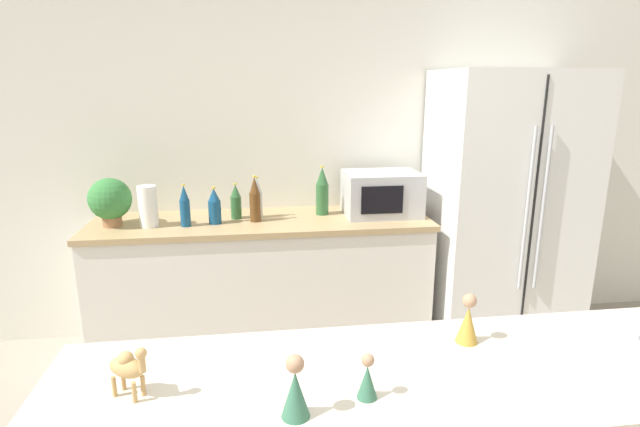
{
  "coord_description": "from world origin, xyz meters",
  "views": [
    {
      "loc": [
        -0.31,
        -0.68,
        1.73
      ],
      "look_at": [
        -0.02,
        1.42,
        1.17
      ],
      "focal_mm": 28.0,
      "sensor_mm": 36.0,
      "label": 1
    }
  ],
  "objects_px": {
    "potted_plant": "(110,200)",
    "back_bottle_4": "(322,191)",
    "camel_figurine": "(128,366)",
    "wise_man_figurine_purple": "(468,321)",
    "paper_towel_roll": "(148,206)",
    "back_bottle_3": "(255,200)",
    "back_bottle_2": "(257,198)",
    "microwave": "(381,193)",
    "wise_man_figurine_crimson": "(295,390)",
    "back_bottle_0": "(236,202)",
    "refrigerator": "(504,210)",
    "back_bottle_5": "(185,206)",
    "back_bottle_1": "(214,206)",
    "wise_man_figurine_blue": "(367,379)"
  },
  "relations": [
    {
      "from": "back_bottle_1",
      "to": "wise_man_figurine_crimson",
      "type": "bearing_deg",
      "value": -81.03
    },
    {
      "from": "back_bottle_4",
      "to": "wise_man_figurine_blue",
      "type": "bearing_deg",
      "value": -95.04
    },
    {
      "from": "microwave",
      "to": "back_bottle_2",
      "type": "xyz_separation_m",
      "value": [
        -0.81,
        0.02,
        -0.01
      ]
    },
    {
      "from": "back_bottle_0",
      "to": "wise_man_figurine_purple",
      "type": "distance_m",
      "value": 1.99
    },
    {
      "from": "microwave",
      "to": "camel_figurine",
      "type": "relative_size",
      "value": 3.38
    },
    {
      "from": "back_bottle_1",
      "to": "back_bottle_3",
      "type": "distance_m",
      "value": 0.25
    },
    {
      "from": "camel_figurine",
      "to": "wise_man_figurine_purple",
      "type": "distance_m",
      "value": 0.94
    },
    {
      "from": "paper_towel_roll",
      "to": "camel_figurine",
      "type": "xyz_separation_m",
      "value": [
        0.31,
        -1.88,
        0.05
      ]
    },
    {
      "from": "microwave",
      "to": "paper_towel_roll",
      "type": "bearing_deg",
      "value": -176.39
    },
    {
      "from": "back_bottle_5",
      "to": "wise_man_figurine_crimson",
      "type": "height_order",
      "value": "back_bottle_5"
    },
    {
      "from": "wise_man_figurine_crimson",
      "to": "wise_man_figurine_purple",
      "type": "relative_size",
      "value": 1.02
    },
    {
      "from": "potted_plant",
      "to": "camel_figurine",
      "type": "bearing_deg",
      "value": -74.37
    },
    {
      "from": "wise_man_figurine_blue",
      "to": "back_bottle_1",
      "type": "bearing_deg",
      "value": 104.16
    },
    {
      "from": "refrigerator",
      "to": "back_bottle_1",
      "type": "relative_size",
      "value": 7.91
    },
    {
      "from": "paper_towel_roll",
      "to": "microwave",
      "type": "distance_m",
      "value": 1.46
    },
    {
      "from": "microwave",
      "to": "wise_man_figurine_purple",
      "type": "relative_size",
      "value": 3.12
    },
    {
      "from": "back_bottle_0",
      "to": "back_bottle_5",
      "type": "height_order",
      "value": "back_bottle_5"
    },
    {
      "from": "paper_towel_roll",
      "to": "camel_figurine",
      "type": "height_order",
      "value": "paper_towel_roll"
    },
    {
      "from": "back_bottle_4",
      "to": "wise_man_figurine_blue",
      "type": "height_order",
      "value": "back_bottle_4"
    },
    {
      "from": "back_bottle_5",
      "to": "wise_man_figurine_blue",
      "type": "height_order",
      "value": "back_bottle_5"
    },
    {
      "from": "wise_man_figurine_purple",
      "to": "back_bottle_3",
      "type": "bearing_deg",
      "value": 108.96
    },
    {
      "from": "potted_plant",
      "to": "paper_towel_roll",
      "type": "distance_m",
      "value": 0.23
    },
    {
      "from": "paper_towel_roll",
      "to": "back_bottle_0",
      "type": "height_order",
      "value": "paper_towel_roll"
    },
    {
      "from": "potted_plant",
      "to": "back_bottle_4",
      "type": "xyz_separation_m",
      "value": [
        1.3,
        0.11,
        -0.01
      ]
    },
    {
      "from": "back_bottle_1",
      "to": "wise_man_figurine_purple",
      "type": "distance_m",
      "value": 1.95
    },
    {
      "from": "back_bottle_0",
      "to": "back_bottle_3",
      "type": "xyz_separation_m",
      "value": [
        0.12,
        -0.08,
        0.03
      ]
    },
    {
      "from": "back_bottle_3",
      "to": "back_bottle_0",
      "type": "bearing_deg",
      "value": 145.13
    },
    {
      "from": "wise_man_figurine_crimson",
      "to": "wise_man_figurine_purple",
      "type": "distance_m",
      "value": 0.6
    },
    {
      "from": "back_bottle_3",
      "to": "back_bottle_4",
      "type": "distance_m",
      "value": 0.45
    },
    {
      "from": "paper_towel_roll",
      "to": "back_bottle_3",
      "type": "relative_size",
      "value": 0.86
    },
    {
      "from": "back_bottle_1",
      "to": "wise_man_figurine_blue",
      "type": "xyz_separation_m",
      "value": [
        0.5,
        -1.97,
        0.03
      ]
    },
    {
      "from": "camel_figurine",
      "to": "wise_man_figurine_purple",
      "type": "relative_size",
      "value": 0.92
    },
    {
      "from": "refrigerator",
      "to": "back_bottle_5",
      "type": "relative_size",
      "value": 7.0
    },
    {
      "from": "paper_towel_roll",
      "to": "wise_man_figurine_purple",
      "type": "bearing_deg",
      "value": -54.39
    },
    {
      "from": "potted_plant",
      "to": "refrigerator",
      "type": "bearing_deg",
      "value": -0.46
    },
    {
      "from": "paper_towel_roll",
      "to": "microwave",
      "type": "height_order",
      "value": "microwave"
    },
    {
      "from": "refrigerator",
      "to": "potted_plant",
      "type": "xyz_separation_m",
      "value": [
        -2.51,
        0.02,
        0.15
      ]
    },
    {
      "from": "back_bottle_0",
      "to": "wise_man_figurine_purple",
      "type": "xyz_separation_m",
      "value": [
        0.73,
        -1.85,
        0.05
      ]
    },
    {
      "from": "back_bottle_2",
      "to": "wise_man_figurine_blue",
      "type": "relative_size",
      "value": 2.26
    },
    {
      "from": "back_bottle_2",
      "to": "wise_man_figurine_purple",
      "type": "height_order",
      "value": "back_bottle_2"
    },
    {
      "from": "potted_plant",
      "to": "back_bottle_1",
      "type": "xyz_separation_m",
      "value": [
        0.61,
        -0.03,
        -0.05
      ]
    },
    {
      "from": "back_bottle_0",
      "to": "wise_man_figurine_crimson",
      "type": "distance_m",
      "value": 2.13
    },
    {
      "from": "microwave",
      "to": "camel_figurine",
      "type": "xyz_separation_m",
      "value": [
        -1.14,
        -1.97,
        0.03
      ]
    },
    {
      "from": "wise_man_figurine_blue",
      "to": "wise_man_figurine_purple",
      "type": "xyz_separation_m",
      "value": [
        0.36,
        0.23,
        0.02
      ]
    },
    {
      "from": "back_bottle_2",
      "to": "back_bottle_3",
      "type": "distance_m",
      "value": 0.08
    },
    {
      "from": "refrigerator",
      "to": "back_bottle_2",
      "type": "xyz_separation_m",
      "value": [
        -1.63,
        0.1,
        0.11
      ]
    },
    {
      "from": "potted_plant",
      "to": "back_bottle_5",
      "type": "distance_m",
      "value": 0.45
    },
    {
      "from": "back_bottle_0",
      "to": "wise_man_figurine_purple",
      "type": "bearing_deg",
      "value": -68.55
    },
    {
      "from": "back_bottle_3",
      "to": "back_bottle_4",
      "type": "bearing_deg",
      "value": 14.47
    },
    {
      "from": "paper_towel_roll",
      "to": "back_bottle_5",
      "type": "distance_m",
      "value": 0.22
    }
  ]
}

